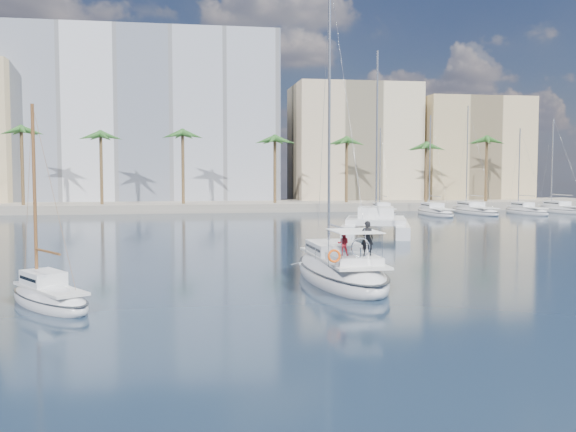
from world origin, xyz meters
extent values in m
plane|color=black|center=(0.00, 0.00, 0.00)|extent=(160.00, 160.00, 0.00)
cube|color=gray|center=(0.00, 61.00, 0.60)|extent=(120.00, 14.00, 1.20)
cube|color=silver|center=(-12.00, 73.00, 14.00)|extent=(42.00, 16.00, 28.00)
cube|color=beige|center=(22.00, 70.00, 10.00)|extent=(20.00, 14.00, 20.00)
cube|color=tan|center=(42.00, 68.00, 9.00)|extent=(18.00, 12.00, 18.00)
cylinder|color=brown|center=(0.00, 57.00, 5.25)|extent=(0.44, 0.44, 10.50)
sphere|color=#285920|center=(0.00, 57.00, 10.50)|extent=(3.60, 3.60, 3.60)
cylinder|color=brown|center=(34.00, 57.00, 5.25)|extent=(0.44, 0.44, 10.50)
sphere|color=#285920|center=(34.00, 57.00, 10.50)|extent=(3.60, 3.60, 3.60)
ellipsoid|color=silver|center=(1.84, -2.13, 0.35)|extent=(3.98, 11.65, 2.40)
ellipsoid|color=black|center=(1.84, -2.13, 0.69)|extent=(4.02, 11.77, 0.18)
cube|color=silver|center=(1.85, -2.35, 1.26)|extent=(2.85, 8.74, 0.12)
cube|color=silver|center=(1.81, -1.02, 1.62)|extent=(2.57, 3.84, 0.60)
cube|color=black|center=(1.81, -1.02, 1.64)|extent=(2.58, 3.40, 0.14)
cylinder|color=#B7BABF|center=(1.78, 0.32, 8.90)|extent=(0.15, 0.15, 15.16)
cylinder|color=#B7BABF|center=(1.84, -2.02, 2.82)|extent=(0.23, 4.67, 0.11)
cube|color=silver|center=(1.91, -4.57, 1.50)|extent=(2.27, 2.95, 0.36)
cube|color=white|center=(1.91, -4.68, 2.87)|extent=(2.27, 2.95, 0.04)
torus|color=silver|center=(1.94, -5.68, 2.17)|extent=(0.96, 0.08, 0.96)
torus|color=#F5540C|center=(0.53, -6.17, 1.87)|extent=(0.63, 0.21, 0.64)
imported|color=black|center=(2.47, -4.92, 2.53)|extent=(0.69, 0.53, 1.70)
imported|color=#B51B27|center=(1.35, -4.68, 2.27)|extent=(0.68, 0.60, 1.17)
ellipsoid|color=silver|center=(-12.09, -6.32, 0.22)|extent=(5.15, 6.45, 1.50)
ellipsoid|color=black|center=(-12.09, -6.32, 0.43)|extent=(5.20, 6.51, 0.18)
cube|color=silver|center=(-12.02, -6.43, 0.79)|extent=(3.80, 4.79, 0.12)
cube|color=silver|center=(-12.42, -5.81, 1.15)|extent=(2.27, 2.49, 0.60)
cube|color=black|center=(-12.42, -5.81, 1.17)|extent=(2.15, 2.29, 0.14)
cylinder|color=brown|center=(-12.82, -5.19, 4.79)|extent=(0.15, 0.15, 7.89)
cylinder|color=brown|center=(-12.12, -6.27, 2.35)|extent=(1.49, 2.22, 0.11)
cube|color=silver|center=(9.08, 22.77, 0.55)|extent=(4.71, 11.49, 1.10)
cube|color=silver|center=(13.50, 21.35, 0.55)|extent=(4.71, 11.49, 1.10)
cube|color=silver|center=(11.11, 21.50, 1.30)|extent=(6.95, 7.72, 0.50)
cube|color=silver|center=(11.29, 22.06, 2.00)|extent=(4.13, 4.32, 1.00)
cube|color=black|center=(11.29, 22.06, 2.05)|extent=(4.01, 3.88, 0.18)
cylinder|color=#B7BABF|center=(11.82, 23.73, 9.29)|extent=(0.18, 0.18, 15.57)
ellipsoid|color=silver|center=(0.13, -0.03, 0.63)|extent=(0.24, 0.45, 0.22)
sphere|color=silver|center=(0.13, 0.19, 0.65)|extent=(0.12, 0.12, 0.12)
cube|color=gray|center=(-0.20, -0.03, 0.66)|extent=(0.52, 0.19, 0.12)
cube|color=gray|center=(0.45, -0.03, 0.66)|extent=(0.52, 0.19, 0.12)
camera|label=1|loc=(-6.40, -34.90, 5.79)|focal=40.00mm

